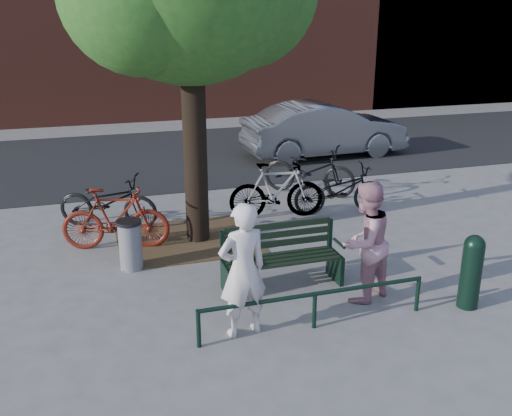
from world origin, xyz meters
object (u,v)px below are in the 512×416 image
object	(u,v)px
bollard	(472,269)
bicycle_c	(309,170)
person_right	(365,242)
parked_car	(324,129)
person_left	(243,270)
litter_bin	(130,244)
park_bench	(281,255)

from	to	relation	value
bollard	bicycle_c	xyz separation A→B (m)	(-0.13, 5.42, -0.01)
person_right	bicycle_c	size ratio (longest dim) A/B	0.82
bicycle_c	parked_car	distance (m)	3.62
person_left	bollard	size ratio (longest dim) A/B	1.65
bicycle_c	bollard	bearing A→B (deg)	-138.76
bollard	bicycle_c	size ratio (longest dim) A/B	0.50
person_right	litter_bin	xyz separation A→B (m)	(-3.00, 1.97, -0.45)
bollard	litter_bin	bearing A→B (deg)	148.55
bollard	litter_bin	distance (m)	5.02
parked_car	person_left	bearing A→B (deg)	148.62
litter_bin	person_left	bearing A→B (deg)	-64.03
park_bench	bicycle_c	bearing A→B (deg)	62.48
bollard	person_right	bearing A→B (deg)	153.29
parked_car	litter_bin	bearing A→B (deg)	133.63
person_right	bollard	world-z (taller)	person_right
park_bench	person_right	xyz separation A→B (m)	(0.95, -0.74, 0.38)
bollard	litter_bin	world-z (taller)	bollard
bollard	bicycle_c	distance (m)	5.42
person_left	parked_car	distance (m)	9.59
person_right	litter_bin	bearing A→B (deg)	-57.71
person_left	bicycle_c	xyz separation A→B (m)	(3.00, 5.17, -0.32)
bicycle_c	parked_car	size ratio (longest dim) A/B	0.46
person_right	parked_car	world-z (taller)	person_right
park_bench	person_right	world-z (taller)	person_right
litter_bin	parked_car	distance (m)	8.40
park_bench	bollard	world-z (taller)	bollard
bollard	person_left	bearing A→B (deg)	175.32
litter_bin	bicycle_c	bearing A→B (deg)	34.01
person_left	bollard	xyz separation A→B (m)	(3.13, -0.26, -0.30)
person_right	litter_bin	size ratio (longest dim) A/B	2.13
person_right	parked_car	distance (m)	8.45
park_bench	person_left	xyz separation A→B (m)	(-0.90, -1.13, 0.39)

